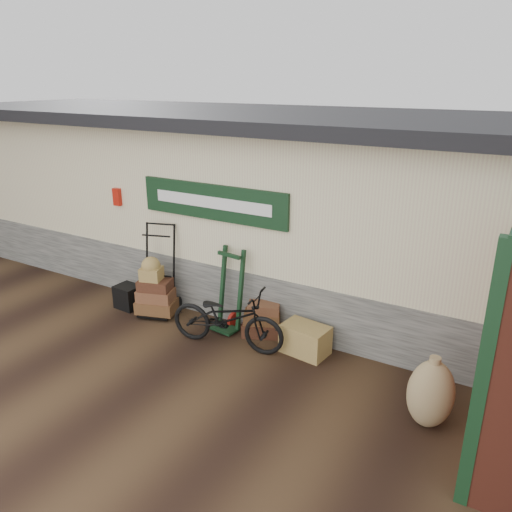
{
  "coord_description": "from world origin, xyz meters",
  "views": [
    {
      "loc": [
        4.02,
        -5.11,
        3.75
      ],
      "look_at": [
        0.51,
        0.9,
        1.24
      ],
      "focal_mm": 35.0,
      "sensor_mm": 36.0,
      "label": 1
    }
  ],
  "objects_px": {
    "green_barrow": "(230,290)",
    "black_trunk": "(128,297)",
    "porter_trolley": "(158,269)",
    "bicycle": "(227,315)",
    "suitcase_stack": "(262,319)",
    "wicker_hamper": "(305,339)"
  },
  "relations": [
    {
      "from": "wicker_hamper",
      "to": "black_trunk",
      "type": "bearing_deg",
      "value": -177.17
    },
    {
      "from": "porter_trolley",
      "to": "black_trunk",
      "type": "relative_size",
      "value": 3.83
    },
    {
      "from": "wicker_hamper",
      "to": "black_trunk",
      "type": "distance_m",
      "value": 3.27
    },
    {
      "from": "porter_trolley",
      "to": "suitcase_stack",
      "type": "xyz_separation_m",
      "value": [
        1.88,
        0.16,
        -0.5
      ]
    },
    {
      "from": "porter_trolley",
      "to": "bicycle",
      "type": "xyz_separation_m",
      "value": [
        1.62,
        -0.41,
        -0.26
      ]
    },
    {
      "from": "bicycle",
      "to": "wicker_hamper",
      "type": "bearing_deg",
      "value": -77.81
    },
    {
      "from": "porter_trolley",
      "to": "green_barrow",
      "type": "bearing_deg",
      "value": -13.81
    },
    {
      "from": "suitcase_stack",
      "to": "black_trunk",
      "type": "height_order",
      "value": "suitcase_stack"
    },
    {
      "from": "suitcase_stack",
      "to": "bicycle",
      "type": "height_order",
      "value": "bicycle"
    },
    {
      "from": "green_barrow",
      "to": "black_trunk",
      "type": "xyz_separation_m",
      "value": [
        -1.93,
        -0.25,
        -0.45
      ]
    },
    {
      "from": "black_trunk",
      "to": "wicker_hamper",
      "type": "bearing_deg",
      "value": 2.83
    },
    {
      "from": "bicycle",
      "to": "black_trunk",
      "type": "bearing_deg",
      "value": 75.1
    },
    {
      "from": "porter_trolley",
      "to": "green_barrow",
      "type": "relative_size",
      "value": 1.17
    },
    {
      "from": "green_barrow",
      "to": "bicycle",
      "type": "height_order",
      "value": "green_barrow"
    },
    {
      "from": "porter_trolley",
      "to": "black_trunk",
      "type": "distance_m",
      "value": 0.83
    },
    {
      "from": "green_barrow",
      "to": "suitcase_stack",
      "type": "bearing_deg",
      "value": 15.26
    },
    {
      "from": "green_barrow",
      "to": "wicker_hamper",
      "type": "height_order",
      "value": "green_barrow"
    },
    {
      "from": "porter_trolley",
      "to": "black_trunk",
      "type": "bearing_deg",
      "value": 178.23
    },
    {
      "from": "green_barrow",
      "to": "bicycle",
      "type": "bearing_deg",
      "value": -54.0
    },
    {
      "from": "green_barrow",
      "to": "porter_trolley",
      "type": "bearing_deg",
      "value": -169.38
    },
    {
      "from": "green_barrow",
      "to": "black_trunk",
      "type": "relative_size",
      "value": 3.27
    },
    {
      "from": "suitcase_stack",
      "to": "green_barrow",
      "type": "bearing_deg",
      "value": -171.74
    }
  ]
}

